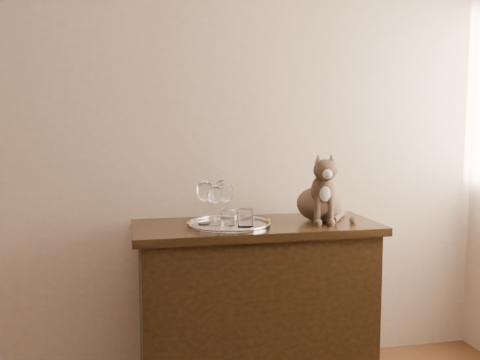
{
  "coord_description": "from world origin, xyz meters",
  "views": [
    {
      "loc": [
        -0.02,
        -0.57,
        1.35
      ],
      "look_at": [
        0.52,
        1.95,
        1.07
      ],
      "focal_mm": 40.0,
      "sensor_mm": 36.0,
      "label": 1
    }
  ],
  "objects": [
    {
      "name": "wall_back",
      "position": [
        0.0,
        2.25,
        1.35
      ],
      "size": [
        4.0,
        0.1,
        2.7
      ],
      "primitive_type": "cube",
      "color": "tan",
      "rests_on": "ground"
    },
    {
      "name": "sideboard",
      "position": [
        0.6,
        1.94,
        0.42
      ],
      "size": [
        1.2,
        0.5,
        0.85
      ],
      "primitive_type": null,
      "color": "black",
      "rests_on": "ground"
    },
    {
      "name": "tray",
      "position": [
        0.46,
        1.91,
        0.85
      ],
      "size": [
        0.4,
        0.4,
        0.01
      ],
      "primitive_type": "cylinder",
      "color": "silver",
      "rests_on": "sideboard"
    },
    {
      "name": "wine_glass_a",
      "position": [
        0.35,
        1.94,
        0.96
      ],
      "size": [
        0.08,
        0.08,
        0.21
      ],
      "primitive_type": null,
      "color": "white",
      "rests_on": "tray"
    },
    {
      "name": "wine_glass_b",
      "position": [
        0.45,
        2.02,
        0.96
      ],
      "size": [
        0.08,
        0.08,
        0.2
      ],
      "primitive_type": null,
      "color": "white",
      "rests_on": "tray"
    },
    {
      "name": "wine_glass_c",
      "position": [
        0.39,
        1.92,
        0.95
      ],
      "size": [
        0.07,
        0.07,
        0.19
      ],
      "primitive_type": null,
      "color": "white",
      "rests_on": "tray"
    },
    {
      "name": "wine_glass_d",
      "position": [
        0.45,
        1.92,
        0.96
      ],
      "size": [
        0.08,
        0.08,
        0.2
      ],
      "primitive_type": null,
      "color": "white",
      "rests_on": "tray"
    },
    {
      "name": "tumbler_a",
      "position": [
        0.52,
        1.84,
        0.9
      ],
      "size": [
        0.07,
        0.07,
        0.08
      ],
      "primitive_type": "cylinder",
      "color": "silver",
      "rests_on": "tray"
    },
    {
      "name": "tumbler_b",
      "position": [
        0.44,
        1.83,
        0.9
      ],
      "size": [
        0.07,
        0.07,
        0.08
      ],
      "primitive_type": "cylinder",
      "color": "silver",
      "rests_on": "tray"
    },
    {
      "name": "cat",
      "position": [
        0.93,
        1.95,
        1.02
      ],
      "size": [
        0.39,
        0.37,
        0.35
      ],
      "primitive_type": null,
      "rotation": [
        0.0,
        0.0,
        -0.16
      ],
      "color": "#49382B",
      "rests_on": "sideboard"
    }
  ]
}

